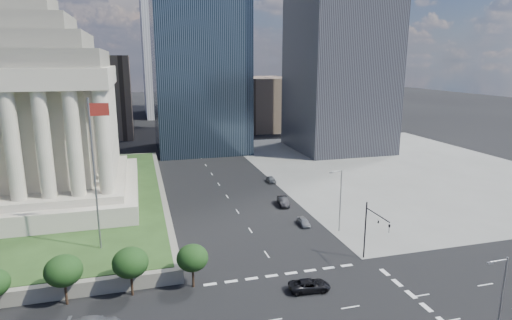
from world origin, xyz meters
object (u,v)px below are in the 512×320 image
object	(u,v)px
traffic_signal_ne	(373,226)
street_lamp_north	(340,197)
street_lamp_south	(499,303)
parked_sedan_near	(304,221)
war_memorial	(27,91)
parked_sedan_mid	(283,201)
flagpole	(95,167)
parked_sedan_far	(271,179)
pickup_truck	(310,285)

from	to	relation	value
traffic_signal_ne	street_lamp_north	distance (m)	11.34
street_lamp_south	parked_sedan_near	distance (m)	35.40
war_memorial	street_lamp_south	world-z (taller)	war_memorial
street_lamp_north	parked_sedan_mid	size ratio (longest dim) A/B	2.08
flagpole	traffic_signal_ne	world-z (taller)	flagpole
street_lamp_south	parked_sedan_near	bearing A→B (deg)	97.10
parked_sedan_near	parked_sedan_far	bearing A→B (deg)	88.49
street_lamp_south	flagpole	bearing A→B (deg)	139.53
street_lamp_south	street_lamp_north	xyz separation A→B (m)	(0.00, 31.00, 0.00)
war_memorial	street_lamp_south	size ratio (longest dim) A/B	3.90
parked_sedan_near	parked_sedan_mid	xyz separation A→B (m)	(0.00, 10.28, 0.16)
traffic_signal_ne	pickup_truck	bearing A→B (deg)	-157.93
traffic_signal_ne	street_lamp_north	world-z (taller)	street_lamp_north
parked_sedan_far	street_lamp_south	bearing A→B (deg)	-87.45
pickup_truck	war_memorial	bearing A→B (deg)	48.38
street_lamp_north	pickup_truck	xyz separation A→B (m)	(-11.31, -15.55, -4.98)
pickup_truck	parked_sedan_far	size ratio (longest dim) A/B	1.30
street_lamp_north	street_lamp_south	bearing A→B (deg)	-90.00
street_lamp_north	traffic_signal_ne	bearing A→B (deg)	-94.19
pickup_truck	traffic_signal_ne	bearing A→B (deg)	-62.60
war_memorial	street_lamp_north	bearing A→B (deg)	-25.92
street_lamp_north	pickup_truck	bearing A→B (deg)	-126.02
street_lamp_south	pickup_truck	xyz separation A→B (m)	(-11.31, 15.45, -4.98)
street_lamp_south	pickup_truck	size ratio (longest dim) A/B	2.03
flagpole	traffic_signal_ne	size ratio (longest dim) A/B	2.50
flagpole	pickup_truck	size ratio (longest dim) A/B	4.07
street_lamp_south	parked_sedan_near	size ratio (longest dim) A/B	2.69
parked_sedan_near	war_memorial	bearing A→B (deg)	159.96
parked_sedan_mid	parked_sedan_far	xyz separation A→B (m)	(2.50, 15.37, -0.15)
pickup_truck	parked_sedan_near	xyz separation A→B (m)	(6.98, 19.32, -0.05)
flagpole	parked_sedan_far	bearing A→B (deg)	42.39
street_lamp_south	traffic_signal_ne	bearing A→B (deg)	92.41
street_lamp_south	parked_sedan_far	distance (m)	60.66
war_memorial	parked_sedan_far	distance (m)	50.42
flagpole	street_lamp_south	distance (m)	46.81
pickup_truck	parked_sedan_far	distance (m)	45.97
flagpole	war_memorial	bearing A→B (deg)	116.89
parked_sedan_near	parked_sedan_mid	bearing A→B (deg)	94.06
street_lamp_south	pickup_truck	world-z (taller)	street_lamp_south
war_memorial	parked_sedan_far	size ratio (longest dim) A/B	10.32
street_lamp_south	parked_sedan_far	xyz separation A→B (m)	(-1.83, 60.42, -5.02)
pickup_truck	parked_sedan_near	size ratio (longest dim) A/B	1.32
traffic_signal_ne	parked_sedan_far	distance (m)	41.00
street_lamp_south	parked_sedan_mid	bearing A→B (deg)	95.49
parked_sedan_far	parked_sedan_mid	bearing A→B (deg)	-98.43
street_lamp_north	parked_sedan_far	bearing A→B (deg)	93.56
street_lamp_north	parked_sedan_far	distance (m)	29.91
pickup_truck	parked_sedan_far	world-z (taller)	pickup_truck
traffic_signal_ne	parked_sedan_mid	size ratio (longest dim) A/B	1.66
war_memorial	parked_sedan_far	bearing A→B (deg)	8.04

